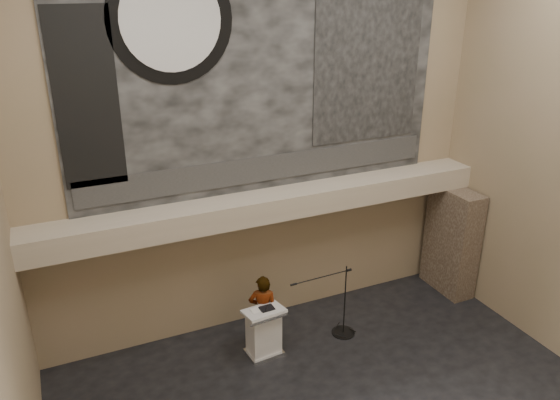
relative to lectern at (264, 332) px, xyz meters
name	(u,v)px	position (x,y,z in m)	size (l,w,h in m)	color
wall_back	(264,140)	(0.64, 1.38, 3.70)	(10.00, 0.02, 8.50)	#887656
soffit	(272,204)	(0.64, 0.98, 2.40)	(10.00, 0.80, 0.50)	tan
sprinkler_left	(201,231)	(-0.96, 0.93, 2.12)	(0.04, 0.04, 0.06)	#B2893D
sprinkler_right	(350,203)	(2.54, 0.93, 2.12)	(0.04, 0.04, 0.06)	#B2893D
banner	(264,70)	(0.64, 1.35, 5.15)	(8.00, 0.05, 5.00)	black
banner_text_strip	(266,168)	(0.64, 1.31, 3.10)	(7.76, 0.02, 0.55)	#2A2A2A
banner_clock_rim	(171,20)	(-1.16, 1.31, 6.15)	(2.30, 2.30, 0.02)	black
banner_clock_face	(171,20)	(-1.16, 1.29, 6.15)	(1.84, 1.84, 0.02)	silver
banner_building_print	(368,58)	(3.04, 1.31, 5.25)	(2.60, 0.02, 3.60)	black
banner_brick_print	(87,100)	(-2.76, 1.31, 4.85)	(1.10, 0.02, 3.20)	black
stone_pier	(452,240)	(5.29, 0.53, 0.80)	(0.60, 1.40, 2.70)	#433529
lectern	(264,332)	(0.00, 0.00, 0.00)	(0.86, 0.65, 1.14)	silver
binder	(267,309)	(0.07, -0.02, 0.56)	(0.29, 0.23, 0.04)	black
papers	(257,311)	(-0.14, 0.00, 0.55)	(0.21, 0.30, 0.01)	silver
speaker_person	(263,311)	(0.12, 0.32, 0.28)	(0.61, 0.40, 1.67)	white
mic_stand	(342,323)	(1.85, -0.07, -0.28)	(1.60, 0.52, 1.71)	black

